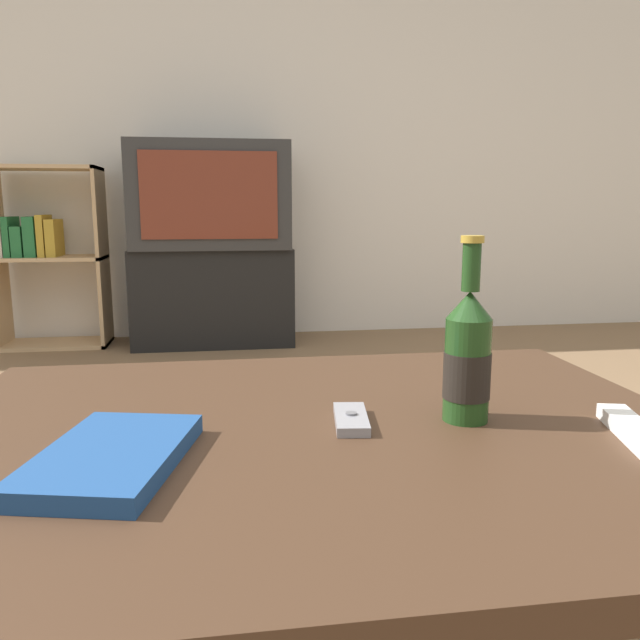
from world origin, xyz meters
name	(u,v)px	position (x,y,z in m)	size (l,w,h in m)	color
back_wall	(245,117)	(0.00, 3.02, 1.30)	(8.00, 0.05, 2.60)	silver
coffee_table	(320,469)	(0.00, 0.00, 0.40)	(1.10, 0.84, 0.47)	#422B1C
tv_stand	(214,296)	(-0.21, 2.75, 0.27)	(0.89, 0.41, 0.55)	black
television	(210,196)	(-0.21, 2.74, 0.83)	(0.86, 0.48, 0.58)	#2D2D2D
bookshelf	(43,251)	(-1.13, 2.81, 0.54)	(0.58, 0.30, 0.99)	tan
beer_bottle	(469,358)	(0.21, 0.00, 0.56)	(0.07, 0.07, 0.27)	#1E4219
cell_phone	(351,419)	(0.05, 0.01, 0.47)	(0.06, 0.12, 0.02)	gray
remote_control	(633,431)	(0.41, -0.10, 0.48)	(0.08, 0.18, 0.02)	white
table_book	(111,457)	(-0.27, -0.10, 0.48)	(0.21, 0.28, 0.02)	navy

